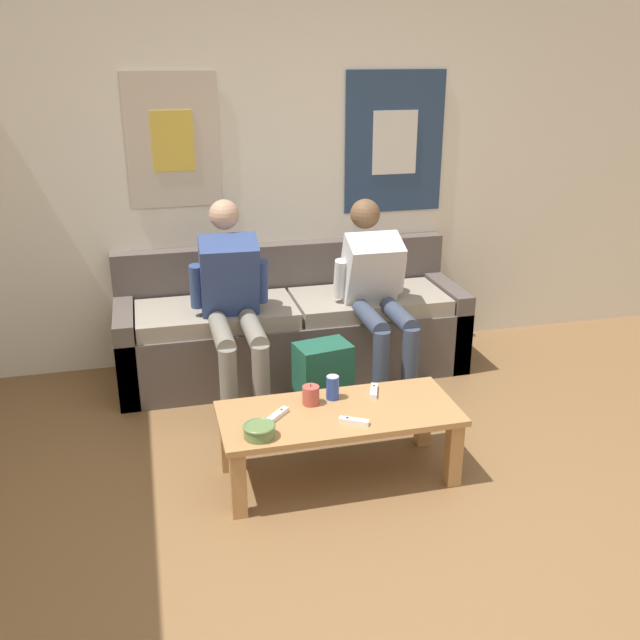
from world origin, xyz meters
The scene contains 13 objects.
ground_plane centered at (0.00, 0.00, 0.00)m, with size 18.00×18.00×0.00m, color brown.
wall_back centered at (0.00, 2.43, 1.28)m, with size 10.00×0.07×2.55m.
couch centered at (-0.07, 2.07, 0.29)m, with size 2.25×0.70×0.81m.
coffee_table centered at (-0.12, 0.75, 0.31)m, with size 1.17×0.51×0.37m.
person_seated_adult centered at (-0.50, 1.70, 0.65)m, with size 0.47×0.92×1.20m.
person_seated_teen centered at (0.39, 1.72, 0.64)m, with size 0.47×0.93×1.15m.
backpack centered at (-0.04, 1.34, 0.23)m, with size 0.33×0.28×0.47m.
ceramic_bowl centered at (-0.54, 0.60, 0.41)m, with size 0.15×0.15×0.06m.
pillar_candle centered at (-0.23, 0.86, 0.42)m, with size 0.08×0.08×0.11m.
drink_can_blue centered at (-0.11, 0.89, 0.43)m, with size 0.07×0.07×0.12m.
game_controller_near_left centered at (-0.42, 0.77, 0.38)m, with size 0.13×0.13×0.03m.
game_controller_near_right centered at (-0.08, 0.61, 0.38)m, with size 0.14×0.10×0.03m.
game_controller_far_center centered at (0.11, 0.90, 0.38)m, with size 0.08×0.15×0.03m.
Camera 1 is at (-0.96, -2.23, 2.03)m, focal length 40.00 mm.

